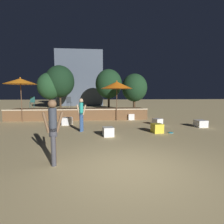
# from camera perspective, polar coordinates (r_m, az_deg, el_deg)

# --- Properties ---
(ground_plane) EXTENTS (120.00, 120.00, 0.00)m
(ground_plane) POSITION_cam_1_polar(r_m,az_deg,el_deg) (4.86, 6.14, -18.01)
(ground_plane) COLOR tan
(wooden_deck) EXTENTS (10.62, 2.38, 0.86)m
(wooden_deck) POSITION_cam_1_polar(r_m,az_deg,el_deg) (14.34, -10.72, -0.53)
(wooden_deck) COLOR brown
(wooden_deck) RESTS_ON ground
(patio_umbrella_0) EXTENTS (2.18, 2.18, 3.12)m
(patio_umbrella_0) POSITION_cam_1_polar(r_m,az_deg,el_deg) (13.72, -27.74, 8.86)
(patio_umbrella_0) COLOR brown
(patio_umbrella_0) RESTS_ON ground
(patio_umbrella_1) EXTENTS (2.35, 2.35, 2.96)m
(patio_umbrella_1) POSITION_cam_1_polar(r_m,az_deg,el_deg) (13.01, 1.58, 8.74)
(patio_umbrella_1) COLOR brown
(patio_umbrella_1) RESTS_ON ground
(cube_seat_0) EXTENTS (0.46, 0.46, 0.46)m
(cube_seat_0) POSITION_cam_1_polar(r_m,az_deg,el_deg) (13.45, 6.18, -1.58)
(cube_seat_0) COLOR white
(cube_seat_0) RESTS_ON ground
(cube_seat_1) EXTENTS (0.58, 0.58, 0.46)m
(cube_seat_1) POSITION_cam_1_polar(r_m,az_deg,el_deg) (9.25, 14.52, -5.14)
(cube_seat_1) COLOR yellow
(cube_seat_1) RESTS_ON ground
(cube_seat_2) EXTENTS (0.63, 0.63, 0.48)m
(cube_seat_2) POSITION_cam_1_polar(r_m,az_deg,el_deg) (11.55, -14.42, -2.91)
(cube_seat_2) COLOR white
(cube_seat_2) RESTS_ON ground
(cube_seat_3) EXTENTS (0.63, 0.63, 0.41)m
(cube_seat_3) POSITION_cam_1_polar(r_m,az_deg,el_deg) (11.75, 26.96, -3.38)
(cube_seat_3) COLOR white
(cube_seat_3) RESTS_ON ground
(cube_seat_4) EXTENTS (0.54, 0.54, 0.43)m
(cube_seat_4) POSITION_cam_1_polar(r_m,az_deg,el_deg) (8.20, -1.26, -6.46)
(cube_seat_4) COLOR white
(cube_seat_4) RESTS_ON ground
(cube_seat_5) EXTENTS (0.64, 0.64, 0.41)m
(cube_seat_5) POSITION_cam_1_polar(r_m,az_deg,el_deg) (11.54, 14.62, -3.10)
(cube_seat_5) COLOR white
(cube_seat_5) RESTS_ON ground
(person_0) EXTENTS (0.58, 0.31, 1.82)m
(person_0) POSITION_cam_1_polar(r_m,az_deg,el_deg) (5.07, -18.70, -5.31)
(person_0) COLOR brown
(person_0) RESTS_ON ground
(person_1) EXTENTS (0.55, 0.29, 1.74)m
(person_1) POSITION_cam_1_polar(r_m,az_deg,el_deg) (9.27, -9.99, -0.51)
(person_1) COLOR #2D4C7F
(person_1) RESTS_ON ground
(bistro_chair_0) EXTENTS (0.46, 0.46, 0.90)m
(bistro_chair_0) POSITION_cam_1_polar(r_m,az_deg,el_deg) (14.20, -13.87, 3.44)
(bistro_chair_0) COLOR #2D3338
(bistro_chair_0) RESTS_ON wooden_deck
(bistro_chair_1) EXTENTS (0.40, 0.40, 0.90)m
(bistro_chair_1) POSITION_cam_1_polar(r_m,az_deg,el_deg) (15.45, -24.58, 3.26)
(bistro_chair_1) COLOR #1E4C47
(bistro_chair_1) RESTS_ON wooden_deck
(frisbee_disc) EXTENTS (0.23, 0.23, 0.03)m
(frisbee_disc) POSITION_cam_1_polar(r_m,az_deg,el_deg) (9.39, 18.64, -6.40)
(frisbee_disc) COLOR #33B2D8
(frisbee_disc) RESTS_ON ground
(background_tree_0) EXTENTS (2.82, 2.82, 4.24)m
(background_tree_0) POSITION_cam_1_polar(r_m,az_deg,el_deg) (19.92, 7.33, 7.87)
(background_tree_0) COLOR #3D2B1C
(background_tree_0) RESTS_ON ground
(background_tree_1) EXTENTS (3.60, 3.60, 5.34)m
(background_tree_1) POSITION_cam_1_polar(r_m,az_deg,el_deg) (24.17, -1.08, 9.15)
(background_tree_1) COLOR #3D2B1C
(background_tree_1) RESTS_ON ground
(background_tree_2) EXTENTS (4.08, 4.08, 6.01)m
(background_tree_2) POSITION_cam_1_polar(r_m,az_deg,el_deg) (26.26, -16.67, 9.53)
(background_tree_2) COLOR #3D2B1C
(background_tree_2) RESTS_ON ground
(background_tree_3) EXTENTS (3.35, 3.35, 4.93)m
(background_tree_3) POSITION_cam_1_polar(r_m,az_deg,el_deg) (26.03, -19.69, 7.98)
(background_tree_3) COLOR #3D2B1C
(background_tree_3) RESTS_ON ground
(distant_building) EXTENTS (7.83, 4.56, 9.30)m
(distant_building) POSITION_cam_1_polar(r_m,az_deg,el_deg) (32.10, -10.29, 10.57)
(distant_building) COLOR #4C5666
(distant_building) RESTS_ON ground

